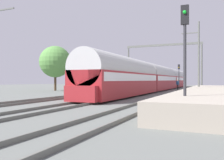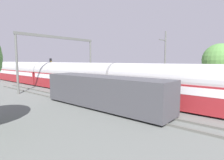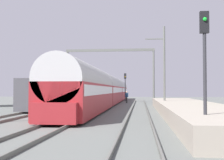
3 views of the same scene
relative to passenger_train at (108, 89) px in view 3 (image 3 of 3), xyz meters
name	(u,v)px [view 3 (image 3 of 3)]	position (x,y,z in m)	size (l,w,h in m)	color
ground	(78,117)	(0.00, -18.63, -1.97)	(120.00, 120.00, 0.00)	slate
track_far_west	(21,115)	(-4.28, -18.63, -1.89)	(1.52, 60.00, 0.16)	#5E5E58
track_west	(78,116)	(0.00, -18.63, -1.89)	(1.52, 60.00, 0.16)	#5E5E58
track_east	(139,116)	(4.28, -18.63, -1.89)	(1.52, 60.00, 0.16)	#5E5E58
platform	(190,109)	(8.10, -16.63, -1.52)	(4.40, 28.00, 0.90)	#A39989
passenger_train	(108,89)	(0.00, 0.00, 0.00)	(2.93, 49.20, 3.82)	maroon
freight_car	(54,94)	(-4.28, -10.30, -0.50)	(2.80, 13.00, 2.70)	#47474C
person_crossing	(127,96)	(2.41, 3.14, -0.94)	(0.47, 0.42, 1.73)	black
railway_signal_near	(205,56)	(7.04, -26.90, 1.32)	(0.36, 0.30, 5.15)	#2D2D33
railway_signal_far	(125,83)	(1.92, 8.44, 1.01)	(0.36, 0.30, 4.63)	#2D2D33
catenary_gantry	(110,64)	(0.00, 2.74, 3.69)	(12.96, 0.28, 7.86)	slate
catenary_pole_east_mid	(164,66)	(6.63, -11.06, 2.18)	(1.90, 0.20, 8.00)	slate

